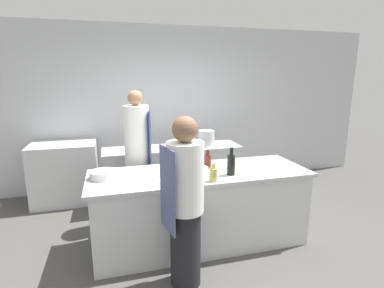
{
  "coord_description": "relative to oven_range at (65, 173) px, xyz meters",
  "views": [
    {
      "loc": [
        -0.97,
        -3.13,
        1.96
      ],
      "look_at": [
        0.0,
        0.35,
        1.13
      ],
      "focal_mm": 28.0,
      "sensor_mm": 36.0,
      "label": 1
    }
  ],
  "objects": [
    {
      "name": "bottle_vinegar",
      "position": [
        1.73,
        -2.07,
        0.49
      ],
      "size": [
        0.09,
        0.09,
        0.19
      ],
      "color": "#B2A84C",
      "rests_on": "prep_counter"
    },
    {
      "name": "cutting_board",
      "position": [
        1.32,
        -1.9,
        0.42
      ],
      "size": [
        0.41,
        0.18,
        0.01
      ],
      "color": "white",
      "rests_on": "prep_counter"
    },
    {
      "name": "wall_back",
      "position": [
        1.69,
        0.4,
        0.93
      ],
      "size": [
        8.0,
        0.06,
        2.8
      ],
      "color": "silver",
      "rests_on": "ground_plane"
    },
    {
      "name": "bowl_prep_small",
      "position": [
        1.66,
        -1.72,
        0.44
      ],
      "size": [
        0.25,
        0.25,
        0.05
      ],
      "color": "white",
      "rests_on": "prep_counter"
    },
    {
      "name": "chef_at_stove",
      "position": [
        1.05,
        -1.02,
        0.43
      ],
      "size": [
        0.36,
        0.35,
        1.78
      ],
      "rotation": [
        0.0,
        0.0,
        -1.75
      ],
      "color": "black",
      "rests_on": "ground_plane"
    },
    {
      "name": "pass_counter",
      "position": [
        1.64,
        -0.46,
        -0.03
      ],
      "size": [
        2.12,
        0.56,
        0.88
      ],
      "color": "silver",
      "rests_on": "ground_plane"
    },
    {
      "name": "stockpot",
      "position": [
        2.16,
        -0.51,
        0.54
      ],
      "size": [
        0.25,
        0.25,
        0.25
      ],
      "color": "silver",
      "rests_on": "pass_counter"
    },
    {
      "name": "bowl_mixing_large",
      "position": [
        0.62,
        -1.67,
        0.45
      ],
      "size": [
        0.28,
        0.28,
        0.08
      ],
      "color": "white",
      "rests_on": "prep_counter"
    },
    {
      "name": "ground_plane",
      "position": [
        1.69,
        -1.73,
        -0.47
      ],
      "size": [
        16.0,
        16.0,
        0.0
      ],
      "primitive_type": "plane",
      "color": "#4C4947"
    },
    {
      "name": "oven_range",
      "position": [
        0.0,
        0.0,
        0.0
      ],
      "size": [
        0.97,
        0.7,
        0.94
      ],
      "color": "silver",
      "rests_on": "ground_plane"
    },
    {
      "name": "cup",
      "position": [
        2.09,
        -1.71,
        0.46
      ],
      "size": [
        0.09,
        0.09,
        0.09
      ],
      "color": "#B2382D",
      "rests_on": "prep_counter"
    },
    {
      "name": "prep_counter",
      "position": [
        1.69,
        -1.73,
        -0.03
      ],
      "size": [
        2.52,
        0.86,
        0.88
      ],
      "color": "silver",
      "rests_on": "ground_plane"
    },
    {
      "name": "chef_at_prep_near",
      "position": [
        1.34,
        -2.4,
        0.35
      ],
      "size": [
        0.38,
        0.36,
        1.62
      ],
      "rotation": [
        0.0,
        0.0,
        1.77
      ],
      "color": "black",
      "rests_on": "ground_plane"
    },
    {
      "name": "bottle_olive_oil",
      "position": [
        1.82,
        -1.61,
        0.5
      ],
      "size": [
        0.08,
        0.08,
        0.23
      ],
      "color": "#5B2319",
      "rests_on": "prep_counter"
    },
    {
      "name": "bottle_wine",
      "position": [
        1.99,
        -1.92,
        0.54
      ],
      "size": [
        0.09,
        0.09,
        0.31
      ],
      "color": "black",
      "rests_on": "prep_counter"
    }
  ]
}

